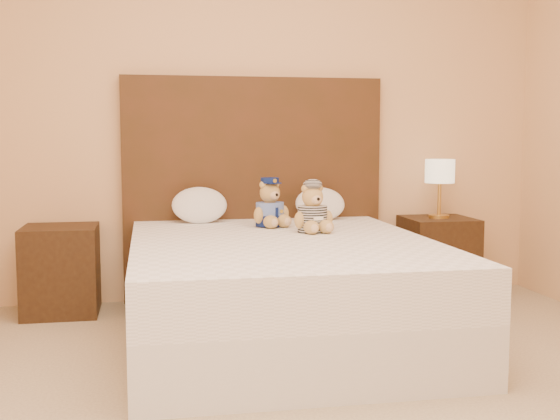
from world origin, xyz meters
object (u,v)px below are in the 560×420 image
(teddy_prisoner, at_px, (312,208))
(pillow_right, at_px, (320,202))
(teddy_police, at_px, (270,202))
(nightstand_right, at_px, (438,257))
(bed, at_px, (282,289))
(nightstand_left, at_px, (61,270))
(pillow_left, at_px, (199,203))
(lamp, at_px, (440,174))

(teddy_prisoner, xyz_separation_m, pillow_right, (0.19, 0.57, -0.02))
(teddy_police, bearing_deg, pillow_right, 12.90)
(teddy_prisoner, bearing_deg, nightstand_right, 15.75)
(bed, relative_size, nightstand_right, 3.64)
(nightstand_left, height_order, teddy_prisoner, teddy_prisoner)
(pillow_left, distance_m, pillow_right, 0.80)
(nightstand_right, distance_m, pillow_left, 1.68)
(bed, distance_m, pillow_right, 1.01)
(nightstand_left, bearing_deg, bed, -32.62)
(nightstand_right, distance_m, teddy_prisoner, 1.23)
(teddy_police, distance_m, pillow_right, 0.48)
(teddy_prisoner, bearing_deg, bed, -144.39)
(nightstand_right, xyz_separation_m, teddy_police, (-1.22, -0.25, 0.42))
(teddy_police, height_order, pillow_right, teddy_police)
(lamp, distance_m, teddy_police, 1.25)
(nightstand_left, bearing_deg, teddy_police, -11.05)
(lamp, bearing_deg, pillow_left, 178.95)
(lamp, height_order, pillow_right, lamp)
(bed, bearing_deg, pillow_right, 63.22)
(nightstand_left, relative_size, teddy_police, 1.84)
(lamp, xyz_separation_m, teddy_police, (-1.22, -0.25, -0.15))
(bed, bearing_deg, teddy_police, 86.86)
(teddy_prisoner, relative_size, pillow_right, 0.85)
(bed, xyz_separation_m, lamp, (1.25, 0.80, 0.57))
(nightstand_left, distance_m, lamp, 2.56)
(nightstand_left, xyz_separation_m, teddy_police, (1.28, -0.25, 0.42))
(lamp, relative_size, teddy_police, 1.34)
(bed, xyz_separation_m, nightstand_right, (1.25, 0.80, -0.00))
(lamp, distance_m, teddy_prisoner, 1.17)
(nightstand_left, bearing_deg, teddy_prisoner, -20.20)
(bed, xyz_separation_m, nightstand_left, (-1.25, 0.80, -0.00))
(lamp, height_order, teddy_police, lamp)
(teddy_police, relative_size, teddy_prisoner, 1.05)
(lamp, height_order, teddy_prisoner, lamp)
(pillow_left, relative_size, pillow_right, 1.06)
(bed, relative_size, teddy_police, 6.69)
(nightstand_left, relative_size, pillow_left, 1.55)
(nightstand_left, height_order, teddy_police, teddy_police)
(nightstand_right, height_order, teddy_prisoner, teddy_prisoner)
(lamp, bearing_deg, bed, -147.38)
(pillow_left, height_order, pillow_right, pillow_left)
(bed, height_order, nightstand_left, same)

